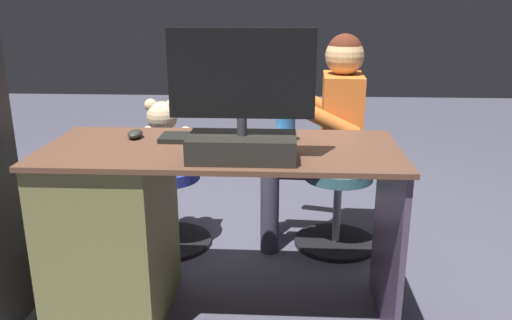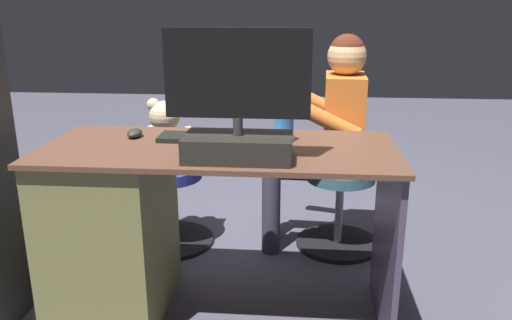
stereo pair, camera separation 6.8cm
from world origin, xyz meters
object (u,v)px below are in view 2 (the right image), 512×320
(monitor, at_px, (238,120))
(visitor_chair, at_px, (339,203))
(tv_remote, at_px, (189,149))
(teddy_bear, at_px, (166,137))
(computer_mouse, at_px, (135,133))
(office_chair_teddy, at_px, (169,201))
(person, at_px, (328,126))
(keyboard, at_px, (209,138))
(cup, at_px, (284,128))
(desk, at_px, (132,226))

(monitor, xyz_separation_m, visitor_chair, (-0.45, -0.86, -0.65))
(tv_remote, xyz_separation_m, teddy_bear, (0.29, -0.74, -0.15))
(computer_mouse, bearing_deg, office_chair_teddy, -88.76)
(computer_mouse, xyz_separation_m, office_chair_teddy, (0.01, -0.54, -0.53))
(tv_remote, relative_size, teddy_bear, 0.40)
(office_chair_teddy, bearing_deg, monitor, 120.85)
(monitor, distance_m, person, 0.96)
(keyboard, relative_size, teddy_bear, 1.11)
(computer_mouse, height_order, teddy_bear, teddy_bear)
(cup, xyz_separation_m, visitor_chair, (-0.29, -0.60, -0.56))
(monitor, height_order, keyboard, monitor)
(computer_mouse, distance_m, teddy_bear, 0.58)
(desk, xyz_separation_m, monitor, (-0.48, 0.16, 0.50))
(teddy_bear, bearing_deg, person, -178.24)
(visitor_chair, distance_m, person, 0.44)
(monitor, bearing_deg, computer_mouse, -29.92)
(computer_mouse, xyz_separation_m, teddy_bear, (0.01, -0.56, -0.16))
(monitor, bearing_deg, keyboard, -59.29)
(cup, distance_m, office_chair_teddy, 1.02)
(desk, height_order, office_chair_teddy, desk)
(tv_remote, height_order, person, person)
(keyboard, bearing_deg, tv_remote, 73.23)
(monitor, distance_m, teddy_bear, 1.00)
(teddy_bear, relative_size, person, 0.33)
(monitor, distance_m, tv_remote, 0.26)
(cup, bearing_deg, computer_mouse, -0.87)
(visitor_chair, bearing_deg, cup, 63.69)
(teddy_bear, height_order, visitor_chair, teddy_bear)
(cup, xyz_separation_m, person, (-0.21, -0.59, -0.13))
(keyboard, bearing_deg, monitor, 120.71)
(desk, bearing_deg, office_chair_teddy, -89.34)
(computer_mouse, relative_size, cup, 0.88)
(visitor_chair, xyz_separation_m, person, (0.08, 0.00, 0.43))
(keyboard, bearing_deg, computer_mouse, -3.37)
(monitor, xyz_separation_m, computer_mouse, (0.48, -0.27, -0.13))
(cup, xyz_separation_m, teddy_bear, (0.65, -0.57, -0.20))
(teddy_bear, bearing_deg, tv_remote, 111.12)
(tv_remote, bearing_deg, computer_mouse, -50.90)
(keyboard, bearing_deg, cup, -178.24)
(computer_mouse, xyz_separation_m, visitor_chair, (-0.93, -0.59, -0.52))
(cup, relative_size, teddy_bear, 0.29)
(keyboard, bearing_deg, teddy_bear, -59.68)
(office_chair_teddy, height_order, visitor_chair, same)
(tv_remote, distance_m, teddy_bear, 0.81)
(desk, xyz_separation_m, cup, (-0.64, -0.10, 0.41))
(cup, bearing_deg, teddy_bear, -41.18)
(cup, relative_size, office_chair_teddy, 0.23)
(office_chair_teddy, distance_m, teddy_bear, 0.36)
(desk, bearing_deg, cup, -170.69)
(monitor, bearing_deg, visitor_chair, -117.81)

